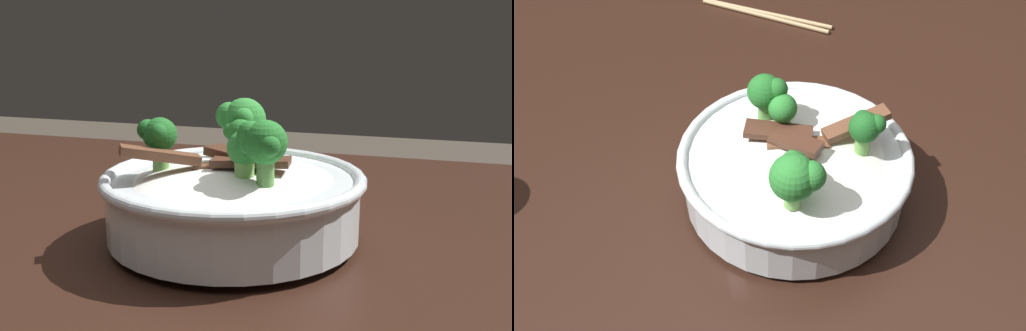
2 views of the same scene
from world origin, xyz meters
The scene contains 3 objects.
dining_table centered at (0.00, 0.00, 0.71)m, with size 1.47×1.01×0.82m.
rice_bowl centered at (0.02, -0.08, 0.87)m, with size 0.26×0.26×0.13m.
chopsticks_pair centered at (-0.10, 0.29, 0.82)m, with size 0.22×0.05×0.01m.
Camera 2 is at (0.11, -0.57, 1.36)m, focal length 44.57 mm.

